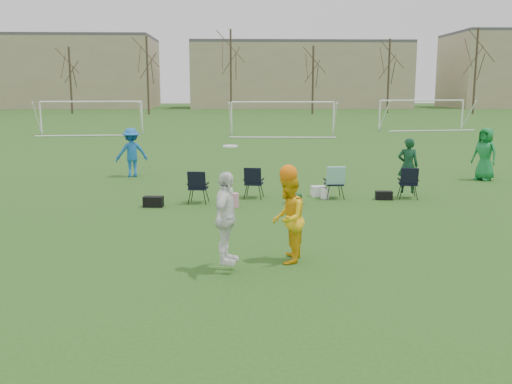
{
  "coord_description": "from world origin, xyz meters",
  "views": [
    {
      "loc": [
        0.7,
        -8.88,
        3.29
      ],
      "look_at": [
        1.09,
        2.42,
        1.25
      ],
      "focal_mm": 40.0,
      "sensor_mm": 36.0,
      "label": 1
    }
  ],
  "objects_px": {
    "goal_left": "(91,108)",
    "goal_right": "(422,106)",
    "fielder_blue": "(132,153)",
    "center_contest": "(263,217)",
    "fielder_green_far": "(485,154)",
    "goal_mid": "(282,109)"
  },
  "relations": [
    {
      "from": "goal_left",
      "to": "goal_right",
      "type": "bearing_deg",
      "value": 3.75
    },
    {
      "from": "goal_left",
      "to": "fielder_blue",
      "type": "bearing_deg",
      "value": -77.41
    },
    {
      "from": "center_contest",
      "to": "goal_left",
      "type": "distance_m",
      "value": 34.41
    },
    {
      "from": "fielder_blue",
      "to": "fielder_green_far",
      "type": "bearing_deg",
      "value": 153.63
    },
    {
      "from": "fielder_green_far",
      "to": "fielder_blue",
      "type": "bearing_deg",
      "value": -131.06
    },
    {
      "from": "center_contest",
      "to": "goal_mid",
      "type": "relative_size",
      "value": 0.31
    },
    {
      "from": "fielder_green_far",
      "to": "goal_left",
      "type": "distance_m",
      "value": 29.95
    },
    {
      "from": "center_contest",
      "to": "goal_mid",
      "type": "height_order",
      "value": "goal_mid"
    },
    {
      "from": "goal_left",
      "to": "goal_mid",
      "type": "height_order",
      "value": "same"
    },
    {
      "from": "fielder_blue",
      "to": "goal_mid",
      "type": "distance_m",
      "value": 20.54
    },
    {
      "from": "fielder_green_far",
      "to": "goal_left",
      "type": "height_order",
      "value": "goal_left"
    },
    {
      "from": "center_contest",
      "to": "goal_left",
      "type": "relative_size",
      "value": 0.31
    },
    {
      "from": "center_contest",
      "to": "fielder_green_far",
      "type": "bearing_deg",
      "value": 49.49
    },
    {
      "from": "fielder_green_far",
      "to": "goal_right",
      "type": "distance_m",
      "value": 27.21
    },
    {
      "from": "center_contest",
      "to": "goal_right",
      "type": "relative_size",
      "value": 0.31
    },
    {
      "from": "fielder_blue",
      "to": "goal_mid",
      "type": "height_order",
      "value": "goal_mid"
    },
    {
      "from": "fielder_blue",
      "to": "goal_mid",
      "type": "relative_size",
      "value": 0.25
    },
    {
      "from": "center_contest",
      "to": "fielder_blue",
      "type": "bearing_deg",
      "value": 111.48
    },
    {
      "from": "fielder_green_far",
      "to": "goal_right",
      "type": "height_order",
      "value": "goal_right"
    },
    {
      "from": "fielder_blue",
      "to": "goal_right",
      "type": "distance_m",
      "value": 31.73
    },
    {
      "from": "goal_mid",
      "to": "center_contest",
      "type": "bearing_deg",
      "value": -91.28
    },
    {
      "from": "center_contest",
      "to": "goal_left",
      "type": "xyz_separation_m",
      "value": [
        -11.18,
        32.53,
        0.98
      ]
    }
  ]
}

